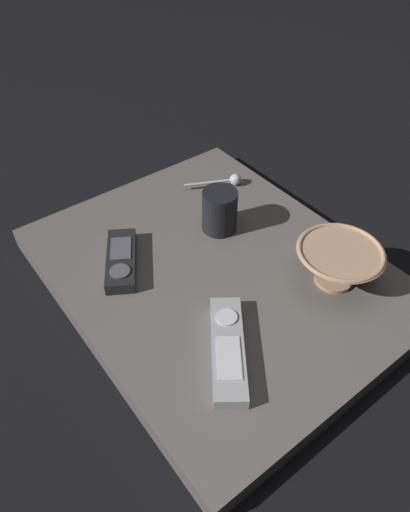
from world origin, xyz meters
TOP-DOWN VIEW (x-y plane):
  - ground_plane at (0.00, 0.00)m, footprint 6.00×6.00m
  - table at (0.00, 0.00)m, footprint 0.54×0.68m
  - cereal_bowl at (0.15, -0.16)m, footprint 0.16×0.16m
  - coffee_mug at (0.08, 0.08)m, footprint 0.07×0.07m
  - teaspoon at (0.19, 0.19)m, footprint 0.12×0.07m
  - tv_remote_near at (-0.14, 0.11)m, footprint 0.13×0.16m
  - tv_remote_far at (-0.11, -0.17)m, footprint 0.16×0.19m

SIDE VIEW (x-z plane):
  - ground_plane at x=0.00m, z-range 0.00..0.00m
  - table at x=0.00m, z-range 0.00..0.04m
  - tv_remote_far at x=-0.11m, z-range 0.04..0.07m
  - tv_remote_near at x=-0.14m, z-range 0.04..0.07m
  - teaspoon at x=0.19m, z-range 0.04..0.07m
  - cereal_bowl at x=0.15m, z-range 0.05..0.13m
  - coffee_mug at x=0.08m, z-range 0.04..0.13m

